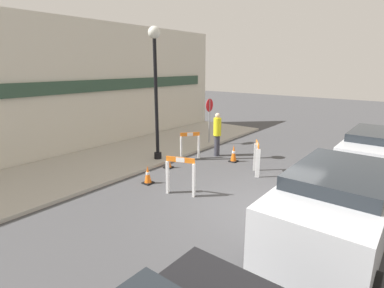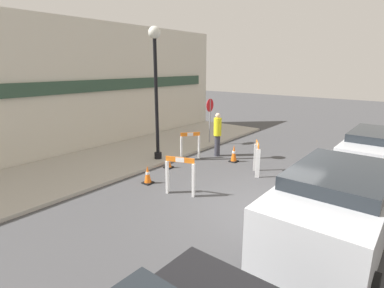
{
  "view_description": "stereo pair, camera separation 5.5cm",
  "coord_description": "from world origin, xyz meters",
  "px_view_note": "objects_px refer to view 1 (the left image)",
  "views": [
    {
      "loc": [
        -6.75,
        -3.03,
        3.64
      ],
      "look_at": [
        1.13,
        3.21,
        1.0
      ],
      "focal_mm": 28.0,
      "sensor_mm": 36.0,
      "label": 1
    },
    {
      "loc": [
        -6.72,
        -3.08,
        3.64
      ],
      "look_at": [
        1.13,
        3.21,
        1.0
      ],
      "focal_mm": 28.0,
      "sensor_mm": 36.0,
      "label": 2
    }
  ],
  "objects_px": {
    "stop_sign": "(209,113)",
    "parked_car_1": "(338,203)",
    "person_worker": "(217,133)",
    "parked_car_2": "(376,151)",
    "streetlamp_post": "(155,76)"
  },
  "relations": [
    {
      "from": "stop_sign",
      "to": "person_worker",
      "type": "distance_m",
      "value": 1.94
    },
    {
      "from": "parked_car_2",
      "to": "stop_sign",
      "type": "bearing_deg",
      "value": 88.7
    },
    {
      "from": "stop_sign",
      "to": "person_worker",
      "type": "bearing_deg",
      "value": 40.78
    },
    {
      "from": "parked_car_2",
      "to": "streetlamp_post",
      "type": "bearing_deg",
      "value": 114.89
    },
    {
      "from": "stop_sign",
      "to": "parked_car_2",
      "type": "distance_m",
      "value": 6.84
    },
    {
      "from": "streetlamp_post",
      "to": "parked_car_1",
      "type": "distance_m",
      "value": 7.49
    },
    {
      "from": "person_worker",
      "to": "parked_car_1",
      "type": "distance_m",
      "value": 6.7
    },
    {
      "from": "streetlamp_post",
      "to": "parked_car_1",
      "type": "bearing_deg",
      "value": -104.67
    },
    {
      "from": "person_worker",
      "to": "parked_car_1",
      "type": "height_order",
      "value": "person_worker"
    },
    {
      "from": "stop_sign",
      "to": "parked_car_1",
      "type": "xyz_separation_m",
      "value": [
        -5.16,
        -6.81,
        -0.52
      ]
    },
    {
      "from": "streetlamp_post",
      "to": "parked_car_2",
      "type": "xyz_separation_m",
      "value": [
        3.2,
        -6.9,
        -2.35
      ]
    },
    {
      "from": "parked_car_1",
      "to": "person_worker",
      "type": "bearing_deg",
      "value": 55.0
    },
    {
      "from": "person_worker",
      "to": "stop_sign",
      "type": "bearing_deg",
      "value": -156.96
    },
    {
      "from": "stop_sign",
      "to": "parked_car_1",
      "type": "relative_size",
      "value": 0.46
    },
    {
      "from": "parked_car_2",
      "to": "person_worker",
      "type": "bearing_deg",
      "value": 101.98
    }
  ]
}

